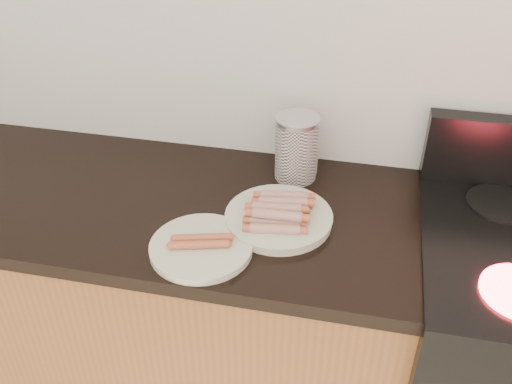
% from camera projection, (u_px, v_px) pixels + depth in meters
% --- Properties ---
extents(wall_back, '(4.00, 0.04, 2.60)m').
position_uv_depth(wall_back, '(291.00, 28.00, 1.54)').
color(wall_back, silver).
rests_on(wall_back, ground).
extents(cabinet_base, '(2.20, 0.59, 0.86)m').
position_uv_depth(cabinet_base, '(61.00, 299.00, 1.91)').
color(cabinet_base, brown).
rests_on(cabinet_base, floor).
extents(counter_slab, '(2.20, 0.62, 0.04)m').
position_uv_depth(counter_slab, '(30.00, 189.00, 1.65)').
color(counter_slab, black).
rests_on(counter_slab, cabinet_base).
extents(burner_far_left, '(0.18, 0.18, 0.01)m').
position_uv_depth(burner_far_left, '(501.00, 204.00, 1.53)').
color(burner_far_left, black).
rests_on(burner_far_left, stove).
extents(main_plate, '(0.33, 0.33, 0.02)m').
position_uv_depth(main_plate, '(279.00, 219.00, 1.49)').
color(main_plate, silver).
rests_on(main_plate, counter_slab).
extents(side_plate, '(0.30, 0.30, 0.02)m').
position_uv_depth(side_plate, '(201.00, 247.00, 1.39)').
color(side_plate, white).
rests_on(side_plate, counter_slab).
extents(hotdog_pile, '(0.13, 0.18, 0.05)m').
position_uv_depth(hotdog_pile, '(279.00, 209.00, 1.47)').
color(hotdog_pile, '#974036').
rests_on(hotdog_pile, main_plate).
extents(plain_sausages, '(0.14, 0.08, 0.02)m').
position_uv_depth(plain_sausages, '(201.00, 241.00, 1.38)').
color(plain_sausages, '#D5814F').
rests_on(plain_sausages, side_plate).
extents(canister, '(0.12, 0.12, 0.19)m').
position_uv_depth(canister, '(296.00, 148.00, 1.62)').
color(canister, white).
rests_on(canister, counter_slab).
extents(mug, '(0.08, 0.08, 0.09)m').
position_uv_depth(mug, '(305.00, 158.00, 1.67)').
color(mug, white).
rests_on(mug, counter_slab).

